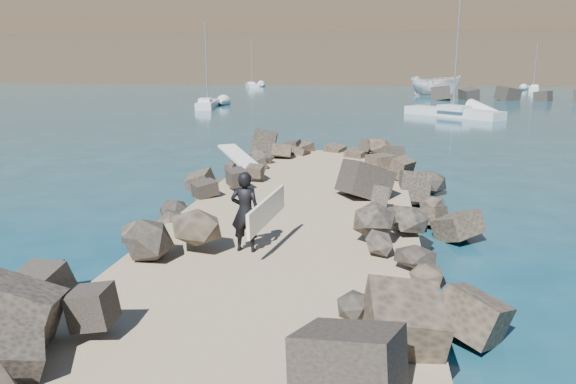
% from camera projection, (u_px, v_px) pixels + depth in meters
% --- Properties ---
extents(ground, '(800.00, 800.00, 0.00)m').
position_uv_depth(ground, '(294.00, 240.00, 14.28)').
color(ground, '#0F384C').
rests_on(ground, ground).
extents(jetty, '(6.00, 26.00, 0.60)m').
position_uv_depth(jetty, '(281.00, 256.00, 12.29)').
color(jetty, '#8C7759').
rests_on(jetty, ground).
extents(riprap_left, '(2.60, 22.00, 1.00)m').
position_uv_depth(riprap_left, '(163.00, 234.00, 13.16)').
color(riprap_left, black).
rests_on(riprap_left, ground).
extents(riprap_right, '(2.60, 22.00, 1.00)m').
position_uv_depth(riprap_right, '(415.00, 246.00, 12.29)').
color(riprap_right, black).
rests_on(riprap_right, ground).
extents(headland, '(360.00, 140.00, 32.00)m').
position_uv_depth(headland, '(407.00, 20.00, 163.03)').
color(headland, '#2D4919').
rests_on(headland, ground).
extents(surfboard_resting, '(2.12, 2.49, 0.09)m').
position_uv_depth(surfboard_resting, '(241.00, 161.00, 19.52)').
color(surfboard_resting, silver).
rests_on(surfboard_resting, riprap_left).
extents(boat_imported, '(7.16, 6.09, 2.67)m').
position_uv_depth(boat_imported, '(435.00, 86.00, 71.19)').
color(boat_imported, silver).
rests_on(boat_imported, ground).
extents(surfer_with_board, '(0.97, 2.07, 1.68)m').
position_uv_depth(surfer_with_board, '(248.00, 212.00, 11.49)').
color(surfer_with_board, black).
rests_on(surfer_with_board, jetty).
extents(sailboat_a, '(2.58, 6.92, 8.20)m').
position_uv_depth(sailboat_a, '(207.00, 104.00, 54.29)').
color(sailboat_a, silver).
rests_on(sailboat_a, ground).
extents(sailboat_c, '(7.55, 7.31, 10.23)m').
position_uv_depth(sailboat_c, '(453.00, 112.00, 45.70)').
color(sailboat_c, silver).
rests_on(sailboat_c, ground).
extents(sailboat_e, '(3.63, 7.09, 8.41)m').
position_uv_depth(sailboat_e, '(252.00, 85.00, 94.81)').
color(sailboat_e, silver).
rests_on(sailboat_e, ground).
extents(sailboat_d, '(2.58, 6.10, 7.31)m').
position_uv_depth(sailboat_d, '(533.00, 89.00, 84.13)').
color(sailboat_d, silver).
rests_on(sailboat_d, ground).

